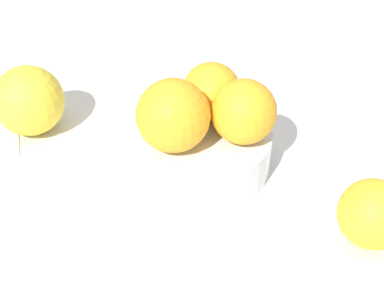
% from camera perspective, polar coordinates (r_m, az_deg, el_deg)
% --- Properties ---
extents(ground_plane, '(1.10, 1.10, 0.02)m').
position_cam_1_polar(ground_plane, '(0.63, 0.00, -2.74)').
color(ground_plane, silver).
extents(fruit_bowl, '(0.17, 0.17, 0.05)m').
position_cam_1_polar(fruit_bowl, '(0.61, 0.00, -0.44)').
color(fruit_bowl, silver).
rests_on(fruit_bowl, ground_plane).
extents(orange_in_bowl_0, '(0.08, 0.08, 0.08)m').
position_cam_1_polar(orange_in_bowl_0, '(0.55, -1.97, 2.95)').
color(orange_in_bowl_0, '#F9A823').
rests_on(orange_in_bowl_0, fruit_bowl).
extents(orange_in_bowl_1, '(0.06, 0.06, 0.06)m').
position_cam_1_polar(orange_in_bowl_1, '(0.60, 2.03, 5.43)').
color(orange_in_bowl_1, '#F9A823').
rests_on(orange_in_bowl_1, fruit_bowl).
extents(orange_in_bowl_2, '(0.07, 0.07, 0.07)m').
position_cam_1_polar(orange_in_bowl_2, '(0.56, 5.33, 3.17)').
color(orange_in_bowl_2, '#F9A823').
rests_on(orange_in_bowl_2, fruit_bowl).
extents(orange_loose_0, '(0.08, 0.08, 0.08)m').
position_cam_1_polar(orange_loose_0, '(0.68, -16.55, 4.32)').
color(orange_loose_0, yellow).
rests_on(orange_loose_0, ground_plane).
extents(orange_loose_1, '(0.07, 0.07, 0.07)m').
position_cam_1_polar(orange_loose_1, '(0.54, 18.27, -6.89)').
color(orange_loose_1, yellow).
rests_on(orange_loose_1, ground_plane).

